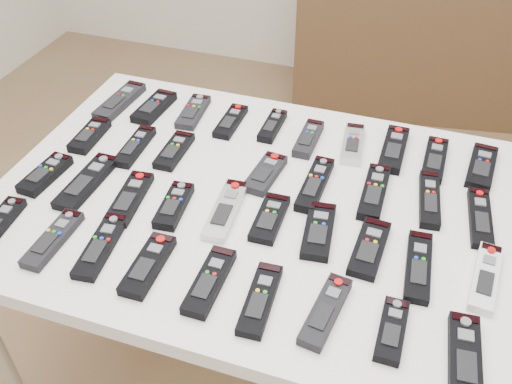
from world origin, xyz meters
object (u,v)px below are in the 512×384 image
(sideboard, at_px, (438,47))
(remote_6, at_px, (353,144))
(remote_11, at_px, (135,146))
(remote_12, at_px, (174,151))
(remote_29, at_px, (53,239))
(remote_9, at_px, (482,167))
(remote_22, at_px, (226,210))
(remote_25, at_px, (369,248))
(remote_1, at_px, (154,107))
(remote_3, at_px, (231,121))
(remote_35, at_px, (392,330))
(remote_19, at_px, (87,182))
(remote_24, at_px, (319,231))
(remote_18, at_px, (45,174))
(remote_31, at_px, (148,265))
(remote_30, at_px, (101,246))
(remote_8, at_px, (435,160))
(remote_20, at_px, (130,198))
(remote_14, at_px, (315,184))
(remote_23, at_px, (270,218))
(remote_34, at_px, (326,311))
(remote_10, at_px, (90,135))
(remote_26, at_px, (418,266))
(remote_13, at_px, (265,174))
(remote_21, at_px, (174,206))
(remote_16, at_px, (430,199))
(remote_5, at_px, (308,139))
(remote_36, at_px, (465,358))
(remote_27, at_px, (486,278))
(remote_2, at_px, (193,112))
(remote_15, at_px, (374,192))
(remote_0, at_px, (120,101))
(table, at_px, (256,216))
(remote_7, at_px, (394,149))
(remote_33, at_px, (260,299))
(remote_32, at_px, (210,281))
(remote_17, at_px, (480,218))

(sideboard, distance_m, remote_6, 1.67)
(remote_11, relative_size, remote_12, 1.11)
(remote_29, bearing_deg, remote_9, 33.39)
(remote_22, distance_m, remote_25, 0.34)
(remote_1, bearing_deg, remote_25, -24.12)
(remote_3, relative_size, remote_35, 1.12)
(remote_19, distance_m, remote_24, 0.58)
(remote_18, relative_size, remote_31, 0.90)
(remote_1, height_order, remote_30, remote_1)
(remote_6, height_order, remote_8, remote_6)
(remote_20, height_order, remote_29, remote_29)
(remote_35, bearing_deg, remote_1, 144.00)
(remote_6, xyz_separation_m, remote_14, (-0.05, -0.20, 0.00))
(remote_23, bearing_deg, remote_34, -51.70)
(remote_6, height_order, remote_10, same)
(remote_18, height_order, remote_26, remote_18)
(remote_13, bearing_deg, remote_23, -62.68)
(remote_21, height_order, remote_29, remote_21)
(remote_34, bearing_deg, remote_16, 76.24)
(remote_5, distance_m, remote_6, 0.12)
(remote_3, xyz_separation_m, remote_26, (0.56, -0.39, 0.00))
(remote_36, bearing_deg, remote_27, 77.70)
(remote_25, distance_m, remote_31, 0.47)
(sideboard, distance_m, remote_9, 1.66)
(remote_14, distance_m, remote_24, 0.16)
(remote_22, xyz_separation_m, remote_25, (0.34, -0.02, 0.00))
(remote_3, distance_m, remote_19, 0.44)
(remote_1, bearing_deg, remote_26, -22.06)
(remote_2, bearing_deg, remote_21, -77.49)
(remote_1, relative_size, remote_29, 0.93)
(remote_14, xyz_separation_m, remote_21, (-0.29, -0.18, -0.00))
(remote_3, xyz_separation_m, remote_19, (-0.24, -0.37, 0.00))
(remote_34, bearing_deg, remote_15, 93.39)
(remote_0, height_order, remote_8, remote_0)
(table, xyz_separation_m, remote_36, (0.49, -0.31, 0.07))
(remote_0, relative_size, remote_34, 1.15)
(remote_26, height_order, remote_35, remote_35)
(remote_1, height_order, remote_3, remote_1)
(table, height_order, remote_21, remote_21)
(remote_8, distance_m, remote_22, 0.56)
(remote_7, distance_m, remote_14, 0.26)
(remote_12, distance_m, remote_33, 0.54)
(remote_16, distance_m, remote_18, 0.93)
(remote_15, distance_m, remote_24, 0.19)
(remote_34, bearing_deg, remote_32, -171.90)
(remote_3, xyz_separation_m, remote_33, (0.28, -0.58, 0.00))
(remote_0, distance_m, remote_21, 0.51)
(remote_22, xyz_separation_m, remote_33, (0.16, -0.22, 0.00))
(remote_17, height_order, remote_25, remote_25)
(remote_15, bearing_deg, remote_30, -146.05)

